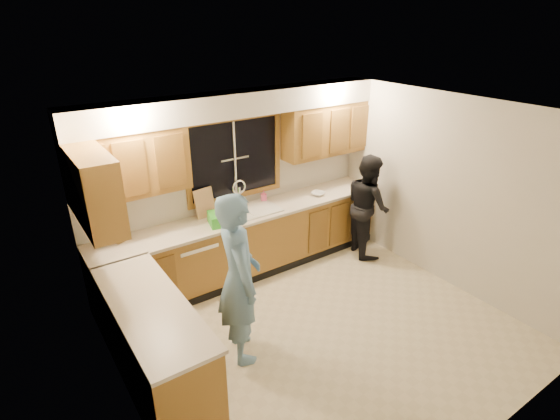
% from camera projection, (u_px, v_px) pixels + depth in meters
% --- Properties ---
extents(floor, '(4.20, 4.20, 0.00)m').
position_uv_depth(floor, '(320.00, 331.00, 5.05)').
color(floor, beige).
rests_on(floor, ground).
extents(ceiling, '(4.20, 4.20, 0.00)m').
position_uv_depth(ceiling, '(330.00, 116.00, 4.03)').
color(ceiling, white).
extents(wall_back, '(4.20, 0.00, 4.20)m').
position_uv_depth(wall_back, '(235.00, 183.00, 5.97)').
color(wall_back, beige).
rests_on(wall_back, ground).
extents(wall_left, '(0.00, 3.80, 3.80)m').
position_uv_depth(wall_left, '(120.00, 305.00, 3.46)').
color(wall_left, beige).
rests_on(wall_left, ground).
extents(wall_right, '(0.00, 3.80, 3.80)m').
position_uv_depth(wall_right, '(450.00, 193.00, 5.63)').
color(wall_right, beige).
rests_on(wall_right, ground).
extents(base_cabinets_back, '(4.20, 0.60, 0.88)m').
position_uv_depth(base_cabinets_back, '(248.00, 244.00, 6.08)').
color(base_cabinets_back, '#A77530').
rests_on(base_cabinets_back, ground).
extents(base_cabinets_left, '(0.60, 1.90, 0.88)m').
position_uv_depth(base_cabinets_left, '(154.00, 345.00, 4.21)').
color(base_cabinets_left, '#A77530').
rests_on(base_cabinets_left, ground).
extents(countertop_back, '(4.20, 0.63, 0.04)m').
position_uv_depth(countertop_back, '(248.00, 214.00, 5.88)').
color(countertop_back, beige).
rests_on(countertop_back, base_cabinets_back).
extents(countertop_left, '(0.63, 1.90, 0.04)m').
position_uv_depth(countertop_left, '(149.00, 306.00, 4.03)').
color(countertop_left, beige).
rests_on(countertop_left, base_cabinets_left).
extents(upper_cabinets_left, '(1.35, 0.33, 0.75)m').
position_uv_depth(upper_cabinets_left, '(129.00, 164.00, 4.88)').
color(upper_cabinets_left, '#A77530').
rests_on(upper_cabinets_left, wall_back).
extents(upper_cabinets_right, '(1.35, 0.33, 0.75)m').
position_uv_depth(upper_cabinets_right, '(325.00, 130.00, 6.35)').
color(upper_cabinets_right, '#A77530').
rests_on(upper_cabinets_right, wall_back).
extents(upper_cabinets_return, '(0.33, 0.90, 0.75)m').
position_uv_depth(upper_cabinets_return, '(95.00, 191.00, 4.15)').
color(upper_cabinets_return, '#A77530').
rests_on(upper_cabinets_return, wall_left).
extents(soffit, '(4.20, 0.35, 0.30)m').
position_uv_depth(soffit, '(238.00, 104.00, 5.39)').
color(soffit, white).
rests_on(soffit, wall_back).
extents(window_frame, '(1.44, 0.03, 1.14)m').
position_uv_depth(window_frame, '(235.00, 158.00, 5.82)').
color(window_frame, black).
rests_on(window_frame, wall_back).
extents(sink, '(0.86, 0.52, 0.57)m').
position_uv_depth(sink, '(247.00, 216.00, 5.91)').
color(sink, white).
rests_on(sink, countertop_back).
extents(dishwasher, '(0.60, 0.56, 0.82)m').
position_uv_depth(dishwasher, '(192.00, 264.00, 5.64)').
color(dishwasher, white).
rests_on(dishwasher, floor).
extents(stove, '(0.58, 0.75, 0.90)m').
position_uv_depth(stove, '(176.00, 382.00, 3.78)').
color(stove, white).
rests_on(stove, floor).
extents(man, '(0.61, 0.77, 1.86)m').
position_uv_depth(man, '(239.00, 279.00, 4.39)').
color(man, '#6898C4').
rests_on(man, floor).
extents(woman, '(0.81, 0.91, 1.55)m').
position_uv_depth(woman, '(368.00, 205.00, 6.46)').
color(woman, black).
rests_on(woman, floor).
extents(knife_block, '(0.16, 0.15, 0.23)m').
position_uv_depth(knife_block, '(118.00, 232.00, 5.08)').
color(knife_block, brown).
rests_on(knife_block, countertop_back).
extents(cutting_board, '(0.30, 0.15, 0.38)m').
position_uv_depth(cutting_board, '(205.00, 203.00, 5.69)').
color(cutting_board, tan).
rests_on(cutting_board, countertop_back).
extents(dish_crate, '(0.38, 0.36, 0.15)m').
position_uv_depth(dish_crate, '(222.00, 218.00, 5.53)').
color(dish_crate, green).
rests_on(dish_crate, countertop_back).
extents(soap_bottle, '(0.10, 0.10, 0.17)m').
position_uv_depth(soap_bottle, '(264.00, 196.00, 6.18)').
color(soap_bottle, '#F05B8B').
rests_on(soap_bottle, countertop_back).
extents(bowl, '(0.26, 0.26, 0.05)m').
position_uv_depth(bowl, '(318.00, 194.00, 6.43)').
color(bowl, silver).
rests_on(bowl, countertop_back).
extents(can_left, '(0.08, 0.08, 0.11)m').
position_uv_depth(can_left, '(230.00, 216.00, 5.64)').
color(can_left, beige).
rests_on(can_left, countertop_back).
extents(can_right, '(0.07, 0.07, 0.12)m').
position_uv_depth(can_right, '(238.00, 214.00, 5.70)').
color(can_right, beige).
rests_on(can_right, countertop_back).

